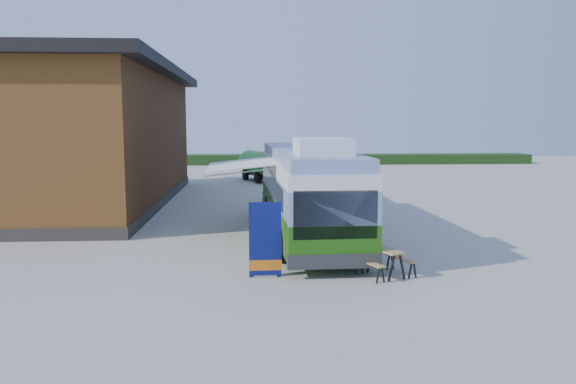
{
  "coord_description": "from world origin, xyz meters",
  "views": [
    {
      "loc": [
        -1.62,
        -21.48,
        4.55
      ],
      "look_at": [
        -0.1,
        3.33,
        1.4
      ],
      "focal_mm": 35.0,
      "sensor_mm": 36.0,
      "label": 1
    }
  ],
  "objects": [
    {
      "name": "picnic_table",
      "position": [
        2.25,
        -5.55,
        0.6
      ],
      "size": [
        1.8,
        1.72,
        0.81
      ],
      "rotation": [
        0.0,
        0.0,
        0.42
      ],
      "color": "#A98950",
      "rests_on": "ground"
    },
    {
      "name": "awning",
      "position": [
        -1.86,
        0.41,
        2.92
      ],
      "size": [
        2.96,
        4.6,
        0.54
      ],
      "rotation": [
        0.0,
        0.0,
        0.04
      ],
      "color": "white",
      "rests_on": "ground"
    },
    {
      "name": "hedge",
      "position": [
        8.0,
        38.0,
        0.5
      ],
      "size": [
        40.0,
        3.0,
        1.0
      ],
      "primitive_type": "cube",
      "color": "#264419",
      "rests_on": "ground"
    },
    {
      "name": "person_b",
      "position": [
        0.44,
        8.28,
        0.84
      ],
      "size": [
        0.96,
        1.03,
        1.68
      ],
      "primitive_type": "imported",
      "rotation": [
        0.0,
        0.0,
        -2.11
      ],
      "color": "#999999",
      "rests_on": "ground"
    },
    {
      "name": "barn",
      "position": [
        -10.5,
        10.0,
        3.59
      ],
      "size": [
        9.6,
        21.2,
        7.5
      ],
      "color": "brown",
      "rests_on": "ground"
    },
    {
      "name": "ground",
      "position": [
        0.0,
        0.0,
        0.0
      ],
      "size": [
        100.0,
        100.0,
        0.0
      ],
      "primitive_type": "plane",
      "color": "#BCB7AD",
      "rests_on": "ground"
    },
    {
      "name": "person_a",
      "position": [
        -0.92,
        10.45,
        0.82
      ],
      "size": [
        0.66,
        0.71,
        1.64
      ],
      "primitive_type": "imported",
      "rotation": [
        0.0,
        0.0,
        0.98
      ],
      "color": "#999999",
      "rests_on": "ground"
    },
    {
      "name": "bus",
      "position": [
        0.45,
        0.54,
        1.92
      ],
      "size": [
        3.26,
        13.14,
        4.01
      ],
      "rotation": [
        0.0,
        0.0,
        0.04
      ],
      "color": "#2F7413",
      "rests_on": "ground"
    },
    {
      "name": "banner",
      "position": [
        -1.3,
        -5.44,
        0.91
      ],
      "size": [
        0.97,
        0.21,
        2.23
      ],
      "rotation": [
        0.0,
        0.0,
        0.04
      ],
      "color": "#0C135C",
      "rests_on": "ground"
    },
    {
      "name": "slurry_tanker",
      "position": [
        -1.15,
        20.99,
        1.31
      ],
      "size": [
        3.37,
        5.76,
        2.27
      ],
      "rotation": [
        0.0,
        0.0,
        0.4
      ],
      "color": "#1B9629",
      "rests_on": "ground"
    }
  ]
}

